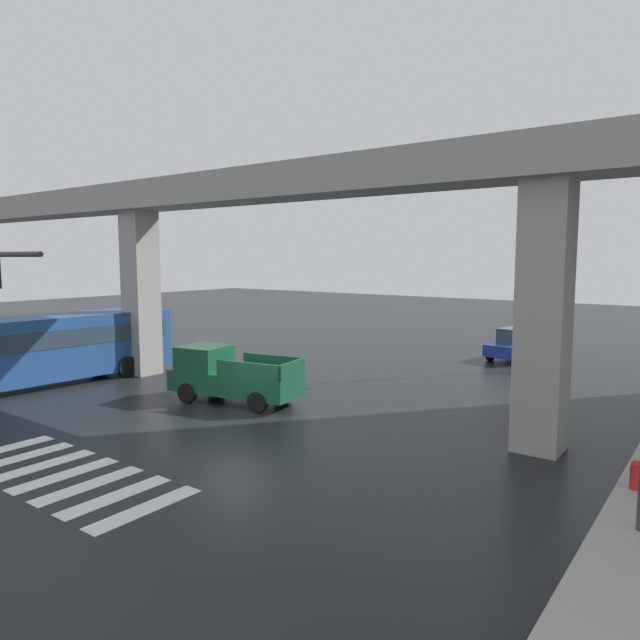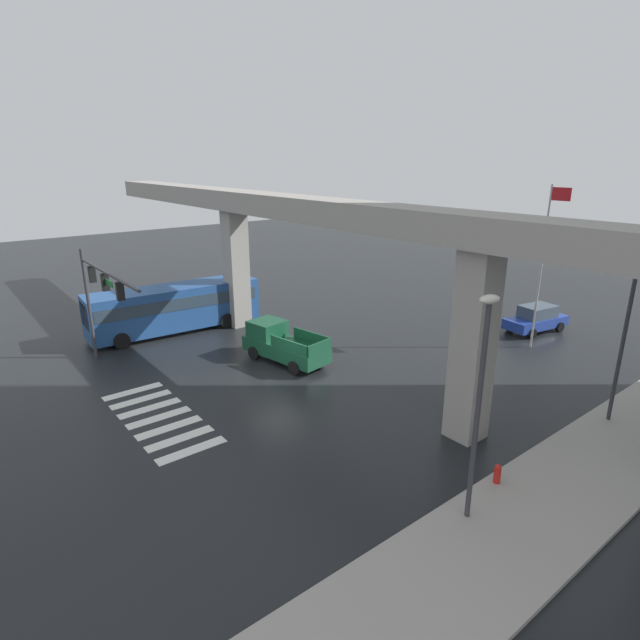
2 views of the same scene
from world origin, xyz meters
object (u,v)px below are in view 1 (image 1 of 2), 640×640
sedan_blue (518,344)px  fire_hydrant (635,478)px  city_bus (49,345)px  pickup_truck (229,376)px  flagpole (534,258)px

sedan_blue → fire_hydrant: size_ratio=5.32×
city_bus → fire_hydrant: 22.52m
pickup_truck → fire_hydrant: 13.98m
fire_hydrant → sedan_blue: bearing=115.7°
pickup_truck → fire_hydrant: bearing=-2.6°
pickup_truck → sedan_blue: pickup_truck is taller
city_bus → flagpole: size_ratio=1.16×
fire_hydrant → city_bus: bearing=-175.2°
city_bus → sedan_blue: 23.35m
city_bus → sedan_blue: (14.51, 18.28, -0.87)m
sedan_blue → flagpole: (1.52, -2.94, 4.63)m
city_bus → flagpole: bearing=43.8°
pickup_truck → city_bus: size_ratio=0.49×
flagpole → pickup_truck: bearing=-120.6°
sedan_blue → fire_hydrant: (7.90, -16.40, -0.42)m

